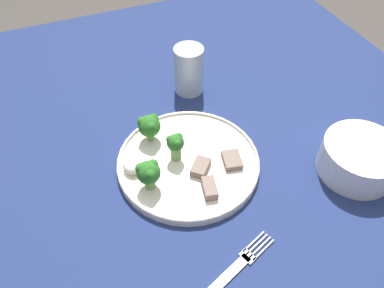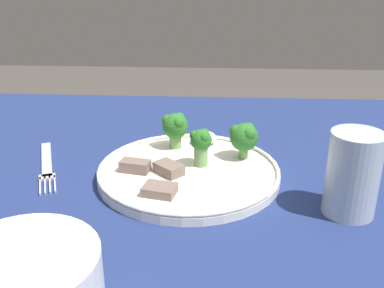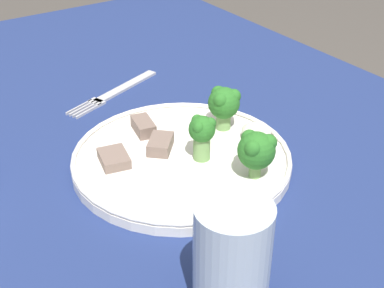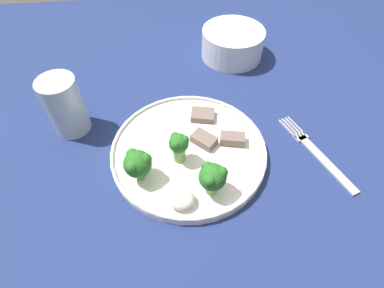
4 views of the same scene
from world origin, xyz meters
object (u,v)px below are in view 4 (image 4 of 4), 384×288
object	(u,v)px
dinner_plate	(189,151)
fork	(317,153)
drinking_glass	(66,108)
cream_bowl	(232,44)

from	to	relation	value
dinner_plate	fork	size ratio (longest dim) A/B	1.49
dinner_plate	fork	world-z (taller)	dinner_plate
dinner_plate	drinking_glass	bearing A→B (deg)	157.56
fork	drinking_glass	bearing A→B (deg)	165.75
dinner_plate	cream_bowl	bearing A→B (deg)	65.50
fork	drinking_glass	size ratio (longest dim) A/B	1.65
cream_bowl	drinking_glass	distance (m)	0.39
drinking_glass	cream_bowl	bearing A→B (deg)	30.24
dinner_plate	cream_bowl	distance (m)	0.31
dinner_plate	cream_bowl	xyz separation A→B (m)	(0.13, 0.28, 0.02)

